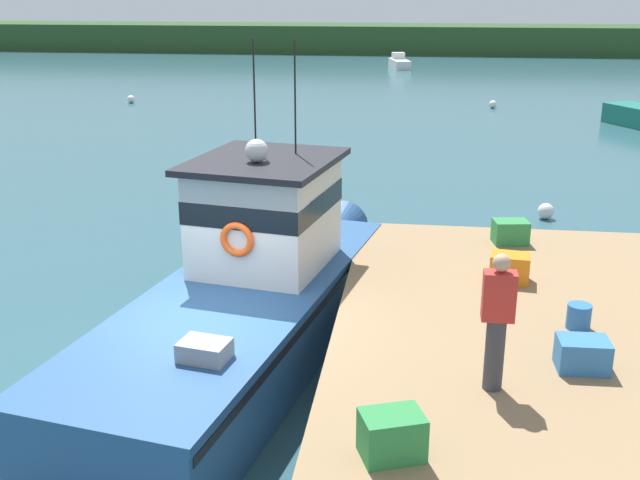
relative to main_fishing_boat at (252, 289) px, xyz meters
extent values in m
plane|color=#2D5660|center=(-0.30, -1.27, -1.01)|extent=(200.00, 200.00, 0.00)
cylinder|color=#4C3D2D|center=(1.90, 2.83, -0.51)|extent=(0.36, 0.36, 1.00)
cube|color=#937551|center=(4.50, -1.27, 0.09)|extent=(6.00, 9.00, 0.20)
cube|color=#285184|center=(-0.10, -0.56, -0.46)|extent=(3.91, 8.32, 1.10)
cone|color=#285184|center=(0.79, 4.26, -0.46)|extent=(1.41, 1.97, 1.10)
cube|color=black|center=(-0.10, -0.56, -0.01)|extent=(3.90, 8.17, 0.12)
cube|color=#285184|center=(-0.10, -0.56, 0.15)|extent=(3.95, 8.33, 0.12)
cube|color=silver|center=(0.11, 0.62, 0.99)|extent=(2.27, 2.51, 1.80)
cube|color=black|center=(0.11, 0.62, 1.31)|extent=(2.29, 2.53, 0.36)
cube|color=#232328|center=(0.11, 0.62, 1.94)|extent=(2.56, 2.85, 0.10)
sphere|color=white|center=(0.06, 0.33, 2.17)|extent=(0.36, 0.36, 0.36)
cylinder|color=black|center=(-0.14, 1.18, 2.89)|extent=(0.03, 0.03, 1.80)
cylinder|color=black|center=(0.55, 1.05, 2.89)|extent=(0.03, 0.03, 1.80)
cube|color=#939399|center=(0.04, -2.82, 0.27)|extent=(0.67, 0.54, 0.36)
torus|color=orange|center=(-1.00, -3.24, 0.15)|extent=(0.65, 0.65, 0.12)
torus|color=#EA5119|center=(-0.09, -0.50, 0.99)|extent=(0.55, 0.20, 0.54)
cube|color=#2D8442|center=(2.40, -4.53, 0.42)|extent=(0.72, 0.62, 0.46)
cube|color=#3370B2|center=(4.59, -2.43, 0.39)|extent=(0.61, 0.46, 0.39)
cube|color=orange|center=(4.02, 0.42, 0.41)|extent=(0.65, 0.51, 0.44)
cube|color=#2D8442|center=(4.22, 2.33, 0.40)|extent=(0.66, 0.53, 0.42)
cylinder|color=#2866B2|center=(4.76, -1.23, 0.36)|extent=(0.32, 0.32, 0.34)
cylinder|color=#383842|center=(3.49, -3.04, 0.62)|extent=(0.22, 0.22, 0.86)
cube|color=red|center=(3.49, -3.04, 1.33)|extent=(0.36, 0.22, 0.56)
sphere|color=tan|center=(3.49, -3.04, 1.72)|extent=(0.20, 0.20, 0.20)
cube|color=silver|center=(0.80, 45.88, -0.70)|extent=(1.78, 3.51, 0.61)
cone|color=silver|center=(0.34, 47.92, -0.70)|extent=(0.78, 0.95, 0.61)
cube|color=silver|center=(0.67, 46.45, -0.17)|extent=(1.02, 1.01, 0.46)
sphere|color=silver|center=(5.77, 8.07, -0.80)|extent=(0.41, 0.41, 0.41)
sphere|color=silver|center=(-1.02, 14.23, -0.81)|extent=(0.40, 0.40, 0.40)
sphere|color=silver|center=(5.98, 26.98, -0.82)|extent=(0.37, 0.37, 0.37)
sphere|color=silver|center=(-12.14, 26.31, -0.81)|extent=(0.38, 0.38, 0.38)
cube|color=#284723|center=(-0.30, 60.73, 0.19)|extent=(120.00, 8.00, 2.40)
camera|label=1|loc=(2.56, -10.97, 4.55)|focal=42.68mm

